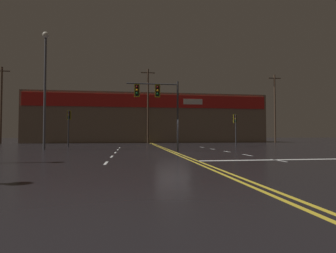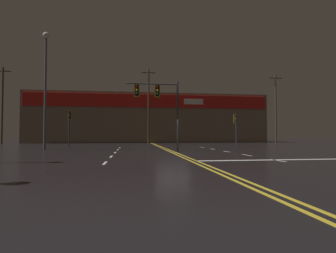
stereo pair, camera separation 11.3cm
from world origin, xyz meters
The scene contains 8 objects.
ground_plane centered at (0.00, 0.00, 0.00)m, with size 200.00×200.00×0.00m, color black.
road_markings centered at (0.71, -1.15, 0.00)m, with size 12.59×60.00×0.01m.
traffic_signal_median centered at (-1.11, 0.81, 4.19)m, with size 4.07×0.36×5.51m.
traffic_signal_corner_northwest centered at (-9.74, 9.91, 2.88)m, with size 0.42×0.36×3.92m.
traffic_signal_corner_northeast centered at (8.55, 8.66, 2.65)m, with size 0.42×0.36×3.60m.
streetlight_near_right centered at (-10.64, 4.80, 6.57)m, with size 0.56×0.56×10.43m.
building_backdrop centered at (0.00, 27.56, 4.11)m, with size 39.71×10.23×8.19m.
utility_pole_row centered at (-0.34, 21.41, 5.92)m, with size 44.78×0.26×11.66m.
Camera 2 is at (-3.00, -19.43, 1.28)m, focal length 28.00 mm.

